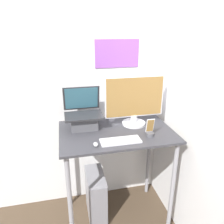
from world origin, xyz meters
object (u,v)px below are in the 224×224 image
object	(u,v)px
monitor	(134,103)
computer_tower	(96,195)
keyboard	(121,141)
mouse	(96,144)
laptop	(84,118)
cell_phone	(150,131)

from	to	relation	value
monitor	computer_tower	xyz separation A→B (m)	(-0.38, -0.02, -0.96)
keyboard	mouse	xyz separation A→B (m)	(-0.20, -0.02, 0.01)
laptop	monitor	distance (m)	0.48
keyboard	cell_phone	xyz separation A→B (m)	(0.27, 0.04, 0.04)
keyboard	laptop	bearing A→B (deg)	127.69
mouse	computer_tower	bearing A→B (deg)	84.54
laptop	monitor	xyz separation A→B (m)	(0.47, -0.03, 0.12)
mouse	cell_phone	size ratio (longest dim) A/B	0.39
cell_phone	monitor	bearing A→B (deg)	102.39
computer_tower	monitor	bearing A→B (deg)	2.88
laptop	cell_phone	distance (m)	0.60
laptop	keyboard	distance (m)	0.43
keyboard	computer_tower	bearing A→B (deg)	121.20
laptop	computer_tower	bearing A→B (deg)	-28.41
mouse	cell_phone	world-z (taller)	cell_phone
mouse	computer_tower	distance (m)	0.82
monitor	cell_phone	xyz separation A→B (m)	(0.06, -0.26, -0.17)
laptop	monitor	size ratio (longest dim) A/B	0.65
computer_tower	mouse	bearing A→B (deg)	-95.46
laptop	mouse	xyz separation A→B (m)	(0.05, -0.36, -0.08)
laptop	cell_phone	size ratio (longest dim) A/B	2.34
monitor	mouse	size ratio (longest dim) A/B	9.10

